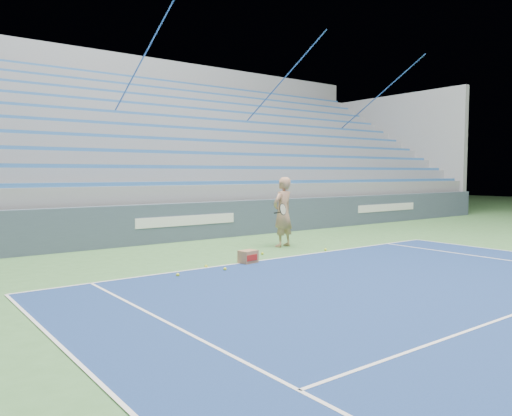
{
  "coord_description": "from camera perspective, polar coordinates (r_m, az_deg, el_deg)",
  "views": [
    {
      "loc": [
        -7.05,
        3.17,
        1.96
      ],
      "look_at": [
        -0.06,
        12.38,
        1.15
      ],
      "focal_mm": 35.0,
      "sensor_mm": 36.0,
      "label": 1
    }
  ],
  "objects": [
    {
      "name": "tennis_ball_2",
      "position": [
        10.42,
        -5.73,
        -6.66
      ],
      "size": [
        0.07,
        0.07,
        0.07
      ],
      "primitive_type": "sphere",
      "color": "#D3E22E",
      "rests_on": "ground"
    },
    {
      "name": "ball_box",
      "position": [
        10.89,
        -0.91,
        -5.6
      ],
      "size": [
        0.42,
        0.35,
        0.28
      ],
      "color": "#996E4A",
      "rests_on": "ground"
    },
    {
      "name": "tennis_player",
      "position": [
        13.26,
        3.08,
        -0.46
      ],
      "size": [
        0.98,
        0.91,
        1.85
      ],
      "color": "tan",
      "rests_on": "ground"
    },
    {
      "name": "sponsor_barrier",
      "position": [
        14.6,
        -8.12,
        -1.57
      ],
      "size": [
        30.0,
        0.32,
        1.1
      ],
      "color": "#3C4A5C",
      "rests_on": "ground"
    },
    {
      "name": "tennis_ball_0",
      "position": [
        12.02,
        0.73,
        -5.21
      ],
      "size": [
        0.07,
        0.07,
        0.07
      ],
      "primitive_type": "sphere",
      "color": "#D3E22E",
      "rests_on": "ground"
    },
    {
      "name": "tennis_ball_4",
      "position": [
        10.11,
        -3.57,
        -6.98
      ],
      "size": [
        0.07,
        0.07,
        0.07
      ],
      "primitive_type": "sphere",
      "color": "#D3E22E",
      "rests_on": "ground"
    },
    {
      "name": "bleachers",
      "position": [
        19.73,
        -16.31,
        5.0
      ],
      "size": [
        31.0,
        9.15,
        7.3
      ],
      "color": "gray",
      "rests_on": "ground"
    },
    {
      "name": "tennis_ball_1",
      "position": [
        9.65,
        -8.93,
        -7.55
      ],
      "size": [
        0.07,
        0.07,
        0.07
      ],
      "primitive_type": "sphere",
      "color": "#D3E22E",
      "rests_on": "ground"
    },
    {
      "name": "tennis_ball_3",
      "position": [
        12.72,
        7.94,
        -4.74
      ],
      "size": [
        0.07,
        0.07,
        0.07
      ],
      "primitive_type": "sphere",
      "color": "#D3E22E",
      "rests_on": "ground"
    }
  ]
}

